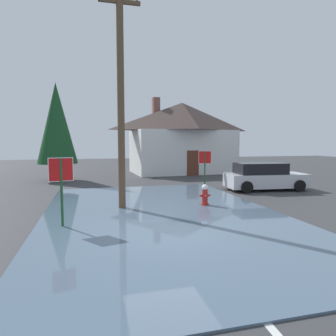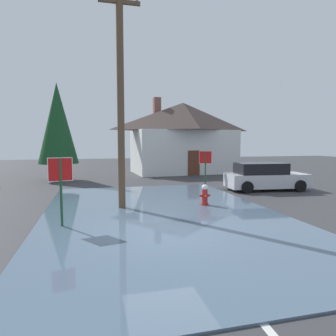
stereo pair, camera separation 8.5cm
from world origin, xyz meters
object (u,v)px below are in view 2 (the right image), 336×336
utility_pole (121,96)px  stop_sign_far (205,161)px  stop_sign_near (61,178)px  parked_car (265,177)px  pine_tree_mid_left (58,124)px  fire_hydrant (205,195)px  house (183,137)px

utility_pole → stop_sign_far: bearing=40.1°
stop_sign_near → parked_car: stop_sign_near is taller
pine_tree_mid_left → parked_car: bearing=-31.1°
fire_hydrant → stop_sign_far: (1.88, 4.82, 1.09)m
parked_car → house: bearing=99.2°
stop_sign_near → fire_hydrant: (5.53, 1.87, -1.13)m
stop_sign_near → fire_hydrant: stop_sign_near is taller
fire_hydrant → utility_pole: bearing=174.3°
stop_sign_far → house: bearing=82.0°
stop_sign_far → parked_car: stop_sign_far is taller
utility_pole → stop_sign_near: bearing=-133.4°
house → parked_car: size_ratio=2.05×
stop_sign_near → house: 17.57m
utility_pole → house: 14.62m
utility_pole → pine_tree_mid_left: utility_pole is taller
utility_pole → stop_sign_far: 7.55m
stop_sign_far → parked_car: bearing=-31.4°
stop_sign_near → pine_tree_mid_left: 12.25m
fire_hydrant → house: bearing=77.0°
stop_sign_near → stop_sign_far: bearing=42.1°
house → stop_sign_far: bearing=-98.0°
utility_pole → house: bearing=63.4°
stop_sign_near → pine_tree_mid_left: pine_tree_mid_left is taller
stop_sign_near → parked_car: (10.28, 4.94, -0.85)m
house → stop_sign_near: bearing=-119.5°
parked_car → pine_tree_mid_left: size_ratio=0.68×
stop_sign_far → utility_pole: bearing=-139.9°
parked_car → pine_tree_mid_left: 13.93m
stop_sign_near → parked_car: 11.44m
pine_tree_mid_left → stop_sign_far: bearing=-31.0°
stop_sign_near → utility_pole: size_ratio=0.26×
stop_sign_far → parked_car: (2.87, -1.75, -0.81)m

